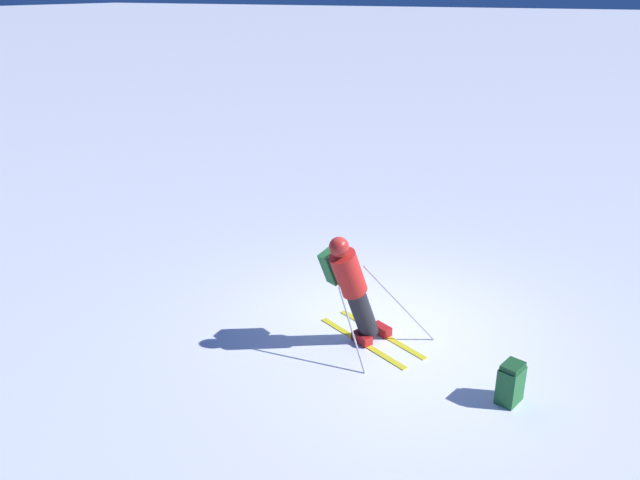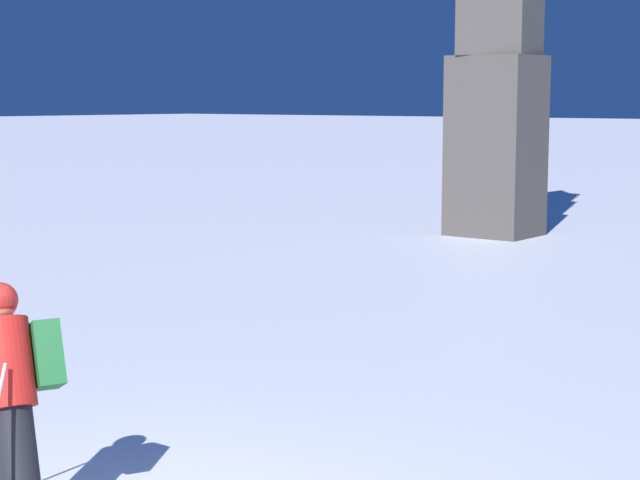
# 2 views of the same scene
# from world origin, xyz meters

# --- Properties ---
(ground_plane) EXTENTS (300.00, 300.00, 0.00)m
(ground_plane) POSITION_xyz_m (0.00, 0.00, 0.00)
(ground_plane) COLOR white
(skier) EXTENTS (1.35, 1.66, 1.67)m
(skier) POSITION_xyz_m (-0.77, 0.17, 0.90)
(skier) COLOR yellow
(skier) RESTS_ON ground
(spare_backpack) EXTENTS (0.35, 0.29, 0.50)m
(spare_backpack) POSITION_xyz_m (-1.01, -1.93, 0.24)
(spare_backpack) COLOR #236633
(spare_backpack) RESTS_ON ground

